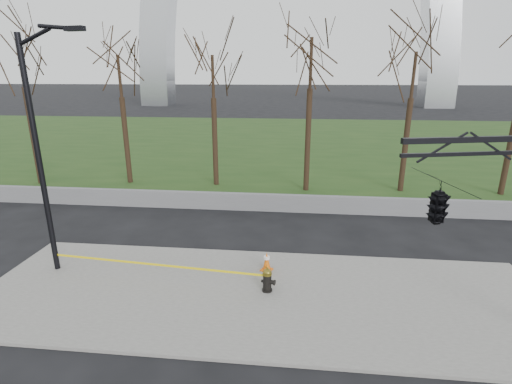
# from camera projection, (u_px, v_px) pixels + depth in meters

# --- Properties ---
(ground) EXTENTS (500.00, 500.00, 0.00)m
(ground) POSITION_uv_depth(u_px,v_px,m) (260.00, 296.00, 12.17)
(ground) COLOR black
(ground) RESTS_ON ground
(sidewalk) EXTENTS (18.00, 6.00, 0.10)m
(sidewalk) POSITION_uv_depth(u_px,v_px,m) (260.00, 295.00, 12.16)
(sidewalk) COLOR slate
(sidewalk) RESTS_ON ground
(grass_strip) EXTENTS (120.00, 40.00, 0.06)m
(grass_strip) POSITION_uv_depth(u_px,v_px,m) (286.00, 140.00, 40.66)
(grass_strip) COLOR #1D3814
(grass_strip) RESTS_ON ground
(guardrail) EXTENTS (60.00, 0.30, 0.90)m
(guardrail) POSITION_uv_depth(u_px,v_px,m) (275.00, 203.00, 19.64)
(guardrail) COLOR #59595B
(guardrail) RESTS_ON ground
(tree_row) EXTENTS (49.39, 4.00, 9.63)m
(tree_row) POSITION_uv_depth(u_px,v_px,m) (309.00, 110.00, 21.97)
(tree_row) COLOR black
(tree_row) RESTS_ON ground
(fire_hydrant) EXTENTS (0.52, 0.33, 0.83)m
(fire_hydrant) POSITION_uv_depth(u_px,v_px,m) (268.00, 280.00, 12.20)
(fire_hydrant) COLOR black
(fire_hydrant) RESTS_ON sidewalk
(traffic_cone) EXTENTS (0.48, 0.48, 0.70)m
(traffic_cone) POSITION_uv_depth(u_px,v_px,m) (267.00, 261.00, 13.50)
(traffic_cone) COLOR #D6590B
(traffic_cone) RESTS_ON sidewalk
(street_light) EXTENTS (2.38, 0.50, 8.21)m
(street_light) POSITION_uv_depth(u_px,v_px,m) (42.00, 142.00, 12.32)
(street_light) COLOR black
(street_light) RESTS_ON ground
(traffic_signal_mast) EXTENTS (4.98, 2.54, 6.00)m
(traffic_signal_mast) POSITION_uv_depth(u_px,v_px,m) (471.00, 201.00, 8.34)
(traffic_signal_mast) COLOR black
(traffic_signal_mast) RESTS_ON ground
(caution_tape) EXTENTS (7.64, 1.35, 0.42)m
(caution_tape) POSITION_uv_depth(u_px,v_px,m) (172.00, 266.00, 12.87)
(caution_tape) COLOR yellow
(caution_tape) RESTS_ON ground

